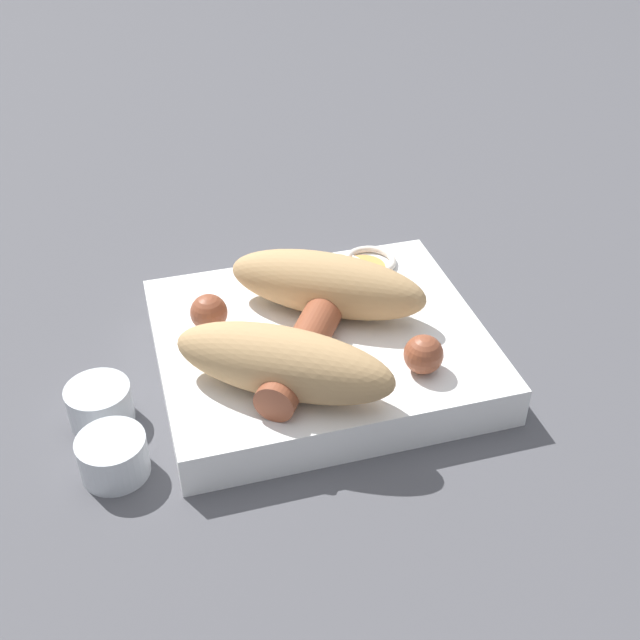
% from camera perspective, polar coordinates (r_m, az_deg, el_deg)
% --- Properties ---
extents(ground_plane, '(3.00, 3.00, 0.00)m').
position_cam_1_polar(ground_plane, '(0.59, -0.00, -3.16)').
color(ground_plane, '#4C4C51').
extents(food_tray, '(0.23, 0.20, 0.03)m').
position_cam_1_polar(food_tray, '(0.58, -0.00, -2.00)').
color(food_tray, white).
rests_on(food_tray, ground_plane).
extents(bread_roll, '(0.20, 0.20, 0.05)m').
position_cam_1_polar(bread_roll, '(0.54, -0.96, -0.06)').
color(bread_roll, tan).
rests_on(bread_roll, food_tray).
extents(sausage, '(0.16, 0.14, 0.03)m').
position_cam_1_polar(sausage, '(0.55, -0.54, -0.91)').
color(sausage, brown).
rests_on(sausage, food_tray).
extents(pickled_veggies, '(0.07, 0.07, 0.01)m').
position_cam_1_polar(pickled_veggies, '(0.63, 2.73, 3.64)').
color(pickled_veggies, orange).
rests_on(pickled_veggies, food_tray).
extents(condiment_cup_near, '(0.04, 0.04, 0.03)m').
position_cam_1_polar(condiment_cup_near, '(0.56, -15.37, -5.90)').
color(condiment_cup_near, silver).
rests_on(condiment_cup_near, ground_plane).
extents(condiment_cup_far, '(0.04, 0.04, 0.03)m').
position_cam_1_polar(condiment_cup_far, '(0.52, -14.47, -9.47)').
color(condiment_cup_far, silver).
rests_on(condiment_cup_far, ground_plane).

